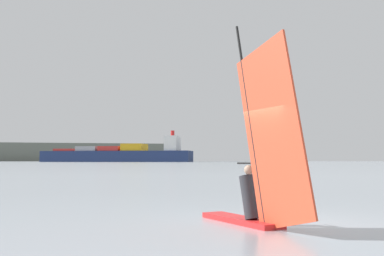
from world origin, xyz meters
TOP-DOWN VIEW (x-y plane):
  - ground_plane at (0.00, 0.00)m, footprint 4000.00×4000.00m
  - windsurfer at (-0.94, -0.36)m, footprint 0.88×3.75m
  - cargo_ship at (96.59, 495.93)m, footprint 159.69×112.13m
  - distant_headland at (-5.05, 1115.12)m, footprint 1315.18×426.06m

SIDE VIEW (x-z plane):
  - ground_plane at x=0.00m, z-range 0.00..0.00m
  - windsurfer at x=-0.94m, z-range -1.08..3.54m
  - cargo_ship at x=96.59m, z-range -8.53..25.43m
  - distant_headland at x=-5.05m, z-range 0.00..38.26m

